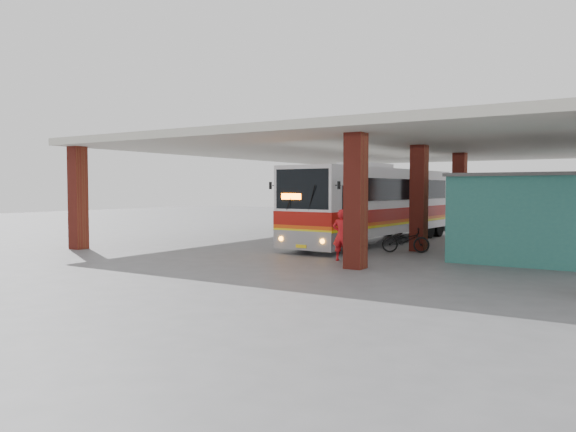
# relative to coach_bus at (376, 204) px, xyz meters

# --- Properties ---
(ground) EXTENTS (90.00, 90.00, 0.00)m
(ground) POSITION_rel_coach_bus_xyz_m (-0.10, -5.29, -1.85)
(ground) COLOR #515154
(ground) RESTS_ON ground
(brick_columns) EXTENTS (20.10, 21.60, 4.35)m
(brick_columns) POSITION_rel_coach_bus_xyz_m (1.33, -0.29, 0.33)
(brick_columns) COLOR maroon
(brick_columns) RESTS_ON ground
(canopy_roof) EXTENTS (21.00, 23.00, 0.30)m
(canopy_roof) POSITION_rel_coach_bus_xyz_m (0.40, 1.21, 2.65)
(canopy_roof) COLOR beige
(canopy_roof) RESTS_ON brick_columns
(shop_building) EXTENTS (5.20, 8.20, 3.11)m
(shop_building) POSITION_rel_coach_bus_xyz_m (7.39, -1.29, -0.29)
(shop_building) COLOR #2D716A
(shop_building) RESTS_ON ground
(coach_bus) EXTENTS (3.32, 12.90, 3.72)m
(coach_bus) POSITION_rel_coach_bus_xyz_m (0.00, 0.00, 0.00)
(coach_bus) COLOR silver
(coach_bus) RESTS_ON ground
(motorcycle) EXTENTS (1.98, 1.39, 0.99)m
(motorcycle) POSITION_rel_coach_bus_xyz_m (2.66, -3.13, -1.36)
(motorcycle) COLOR black
(motorcycle) RESTS_ON ground
(pedestrian) EXTENTS (0.74, 0.55, 1.84)m
(pedestrian) POSITION_rel_coach_bus_xyz_m (1.66, -6.82, -0.93)
(pedestrian) COLOR red
(pedestrian) RESTS_ON ground
(red_chair) EXTENTS (0.45, 0.45, 0.79)m
(red_chair) POSITION_rel_coach_bus_xyz_m (4.65, -0.27, -1.49)
(red_chair) COLOR #AF1218
(red_chair) RESTS_ON ground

